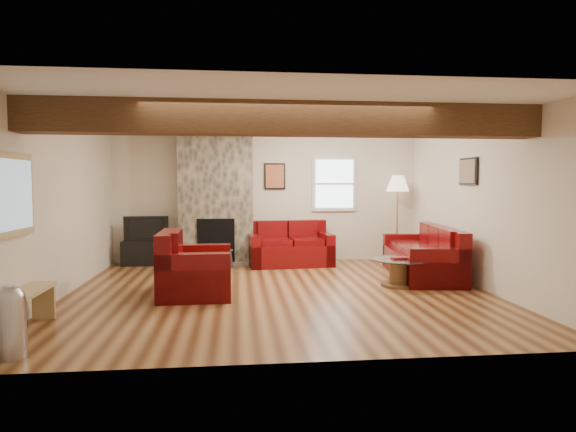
# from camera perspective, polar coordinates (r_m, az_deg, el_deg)

# --- Properties ---
(room) EXTENTS (8.00, 8.00, 8.00)m
(room) POSITION_cam_1_polar(r_m,az_deg,el_deg) (6.87, -1.04, 1.26)
(room) COLOR #542D16
(room) RESTS_ON ground
(floor) EXTENTS (6.00, 6.00, 0.00)m
(floor) POSITION_cam_1_polar(r_m,az_deg,el_deg) (7.04, -1.03, -8.96)
(floor) COLOR #542D16
(floor) RESTS_ON ground
(oak_beam) EXTENTS (6.00, 0.36, 0.38)m
(oak_beam) POSITION_cam_1_polar(r_m,az_deg,el_deg) (5.66, 0.08, 11.42)
(oak_beam) COLOR #352110
(oak_beam) RESTS_ON room
(chimney_breast) EXTENTS (1.40, 0.67, 2.50)m
(chimney_breast) POSITION_cam_1_polar(r_m,az_deg,el_deg) (9.34, -8.52, 1.76)
(chimney_breast) COLOR #3A362D
(chimney_breast) RESTS_ON floor
(back_window) EXTENTS (0.90, 0.08, 1.10)m
(back_window) POSITION_cam_1_polar(r_m,az_deg,el_deg) (9.74, 5.49, 3.81)
(back_window) COLOR silver
(back_window) RESTS_ON room
(hatch_window) EXTENTS (0.08, 1.00, 0.90)m
(hatch_window) POSITION_cam_1_polar(r_m,az_deg,el_deg) (5.83, -29.95, 2.21)
(hatch_window) COLOR tan
(hatch_window) RESTS_ON room
(ceiling_dome) EXTENTS (0.40, 0.40, 0.18)m
(ceiling_dome) POSITION_cam_1_polar(r_m,az_deg,el_deg) (7.92, 4.96, 10.23)
(ceiling_dome) COLOR white
(ceiling_dome) RESTS_ON room
(artwork_back) EXTENTS (0.42, 0.06, 0.52)m
(artwork_back) POSITION_cam_1_polar(r_m,az_deg,el_deg) (9.57, -1.58, 4.73)
(artwork_back) COLOR black
(artwork_back) RESTS_ON room
(artwork_right) EXTENTS (0.06, 0.55, 0.42)m
(artwork_right) POSITION_cam_1_polar(r_m,az_deg,el_deg) (7.97, 20.53, 4.98)
(artwork_right) COLOR black
(artwork_right) RESTS_ON room
(sofa_three) EXTENTS (1.16, 2.26, 0.84)m
(sofa_three) POSITION_cam_1_polar(r_m,az_deg,el_deg) (8.40, 15.54, -4.08)
(sofa_three) COLOR #49050A
(sofa_three) RESTS_ON floor
(loveseat) EXTENTS (1.63, 1.02, 0.83)m
(loveseat) POSITION_cam_1_polar(r_m,az_deg,el_deg) (9.19, 0.22, -3.27)
(loveseat) COLOR #49050A
(loveseat) RESTS_ON floor
(armchair_red) EXTENTS (0.99, 1.13, 0.90)m
(armchair_red) POSITION_cam_1_polar(r_m,az_deg,el_deg) (6.87, -10.90, -5.53)
(armchair_red) COLOR #49050A
(armchair_red) RESTS_ON floor
(coffee_table) EXTENTS (0.85, 0.85, 0.44)m
(coffee_table) POSITION_cam_1_polar(r_m,az_deg,el_deg) (7.58, 13.06, -6.52)
(coffee_table) COLOR #4C2E18
(coffee_table) RESTS_ON floor
(tv_cabinet) EXTENTS (0.93, 0.37, 0.47)m
(tv_cabinet) POSITION_cam_1_polar(r_m,az_deg,el_deg) (9.61, -16.32, -4.21)
(tv_cabinet) COLOR black
(tv_cabinet) RESTS_ON floor
(television) EXTENTS (0.83, 0.11, 0.48)m
(television) POSITION_cam_1_polar(r_m,az_deg,el_deg) (9.56, -16.37, -1.41)
(television) COLOR black
(television) RESTS_ON tv_cabinet
(floor_lamp) EXTENTS (0.44, 0.44, 1.71)m
(floor_lamp) POSITION_cam_1_polar(r_m,az_deg,el_deg) (9.60, 12.88, 3.22)
(floor_lamp) COLOR tan
(floor_lamp) RESTS_ON floor
(pine_bench) EXTENTS (0.27, 1.15, 0.43)m
(pine_bench) POSITION_cam_1_polar(r_m,az_deg,el_deg) (5.82, -28.85, -10.04)
(pine_bench) COLOR tan
(pine_bench) RESTS_ON floor
(pedal_bin) EXTENTS (0.34, 0.34, 0.67)m
(pedal_bin) POSITION_cam_1_polar(r_m,az_deg,el_deg) (5.07, -30.08, -10.76)
(pedal_bin) COLOR #B4B4BA
(pedal_bin) RESTS_ON floor
(coal_bucket) EXTENTS (0.36, 0.36, 0.34)m
(coal_bucket) POSITION_cam_1_polar(r_m,az_deg,el_deg) (9.05, -7.63, -4.99)
(coal_bucket) COLOR slate
(coal_bucket) RESTS_ON floor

